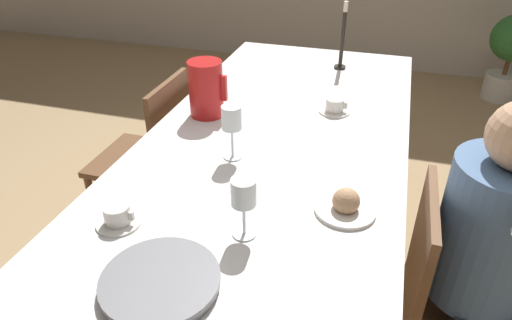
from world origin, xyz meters
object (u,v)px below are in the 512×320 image
person_seated (498,254)px  candlestick_tall (342,43)px  wine_glass_water (232,120)px  teacup_near_person (118,216)px  bread_plate (346,205)px  red_pitcher (206,89)px  potted_plant (511,51)px  chair_person_side (451,308)px  chair_opposite (151,155)px  teacup_across (335,107)px  wine_glass_juice (244,196)px  serving_tray (160,282)px

person_seated → candlestick_tall: bearing=-151.6°
person_seated → wine_glass_water: size_ratio=5.85×
teacup_near_person → wine_glass_water: bearing=66.7°
teacup_near_person → bread_plate: size_ratio=0.72×
red_pitcher → wine_glass_water: 0.37m
candlestick_tall → potted_plant: size_ratio=0.48×
bread_plate → candlestick_tall: size_ratio=0.53×
person_seated → teacup_near_person: bearing=-74.8°
chair_person_side → bread_plate: size_ratio=4.72×
person_seated → red_pitcher: (-1.10, 0.46, 0.20)m
chair_opposite → red_pitcher: red_pitcher is taller
teacup_across → potted_plant: (1.15, 2.36, -0.38)m
teacup_near_person → chair_person_side: bearing=14.5°
wine_glass_water → candlestick_tall: 1.05m
chair_opposite → wine_glass_water: wine_glass_water is taller
person_seated → wine_glass_water: (-0.88, 0.16, 0.23)m
chair_person_side → candlestick_tall: (-0.55, 1.22, 0.45)m
wine_glass_water → wine_glass_juice: wine_glass_water is taller
chair_opposite → bread_plate: (1.00, -0.59, 0.34)m
chair_person_side → red_pitcher: bearing=-115.9°
teacup_across → person_seated: bearing=-47.4°
teacup_near_person → serving_tray: 0.29m
chair_person_side → potted_plant: chair_person_side is taller
teacup_near_person → serving_tray: teacup_near_person is taller
red_pitcher → teacup_near_person: bearing=-87.8°
red_pitcher → teacup_near_person: red_pitcher is taller
teacup_near_person → bread_plate: (0.62, 0.25, -0.00)m
red_pitcher → potted_plant: (1.66, 2.53, -0.47)m
candlestick_tall → serving_tray: bearing=-97.0°
red_pitcher → wine_glass_water: red_pitcher is taller
chair_person_side → person_seated: (0.08, 0.03, 0.23)m
wine_glass_water → serving_tray: wine_glass_water is taller
chair_opposite → bread_plate: 1.21m
chair_opposite → teacup_across: bearing=-83.9°
chair_person_side → chair_opposite: 1.48m
candlestick_tall → teacup_near_person: bearing=-106.3°
chair_person_side → bread_plate: (-0.37, -0.01, 0.34)m
chair_person_side → potted_plant: 3.09m
red_pitcher → candlestick_tall: candlestick_tall is taller
teacup_across → chair_opposite: bearing=-173.9°
chair_person_side → wine_glass_juice: bearing=-72.5°
chair_opposite → wine_glass_juice: size_ratio=4.69×
red_pitcher → wine_glass_water: (0.22, -0.30, 0.03)m
wine_glass_water → candlestick_tall: bearing=76.9°
wine_glass_water → wine_glass_juice: size_ratio=1.08×
person_seated → wine_glass_water: person_seated is taller
chair_opposite → wine_glass_juice: wine_glass_juice is taller
wine_glass_water → teacup_across: wine_glass_water is taller
potted_plant → serving_tray: bearing=-112.1°
wine_glass_juice → candlestick_tall: size_ratio=0.53×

